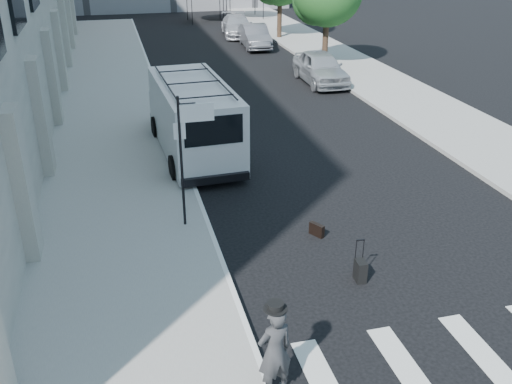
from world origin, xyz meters
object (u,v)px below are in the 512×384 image
businessman (275,351)px  parked_car_a (320,67)px  briefcase (317,230)px  suitcase (360,270)px  parked_car_b (255,36)px  parked_car_c (237,26)px  cargo_van (193,117)px

businessman → parked_car_a: 21.38m
parked_car_a → businessman: bearing=-111.3°
briefcase → suitcase: suitcase is taller
briefcase → parked_car_a: bearing=40.4°
businessman → parked_car_b: (7.09, 29.45, -0.15)m
parked_car_c → parked_car_b: bearing=-81.6°
parked_car_a → suitcase: bearing=-106.3°
parked_car_c → briefcase: bearing=-92.5°
cargo_van → parked_car_c: size_ratio=1.38×
parked_car_a → parked_car_c: size_ratio=0.94×
cargo_van → parked_car_a: cargo_van is taller
cargo_van → parked_car_c: cargo_van is taller
cargo_van → parked_car_a: 11.16m
parked_car_b → parked_car_c: (-0.19, 4.47, -0.00)m
businessman → parked_car_c: 34.61m
suitcase → parked_car_c: parked_car_c is taller
suitcase → parked_car_a: (5.24, 17.00, 0.53)m
businessman → parked_car_b: 30.29m
businessman → briefcase: size_ratio=3.99×
briefcase → parked_car_c: bearing=52.3°
businessman → cargo_van: (0.39, 11.72, 0.43)m
businessman → cargo_van: cargo_van is taller
suitcase → parked_car_b: (4.25, 26.65, 0.46)m
businessman → parked_car_c: businessman is taller
cargo_van → parked_car_a: (7.69, 8.07, -0.51)m
suitcase → parked_car_a: bearing=77.3°
businessman → parked_car_b: businessman is taller
suitcase → businessman: bearing=-131.0°
businessman → briefcase: businessman is taller
parked_car_b → businessman: bearing=-99.8°
parked_car_a → parked_car_b: bearing=96.7°
parked_car_a → cargo_van: bearing=-132.7°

